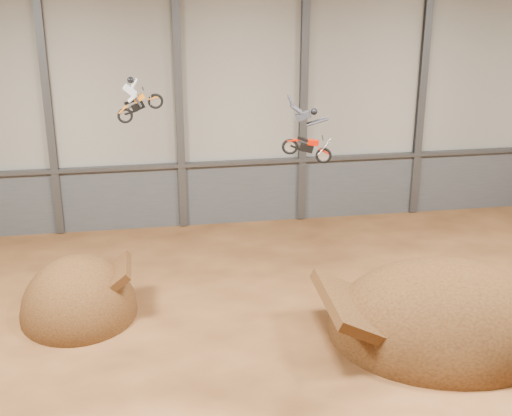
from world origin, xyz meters
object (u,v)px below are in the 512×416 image
Objects in this scene: takeoff_ramp at (80,313)px; landing_ramp at (443,331)px; fmx_rider_b at (305,130)px; fmx_rider_a at (143,93)px.

landing_ramp is (14.78, -3.86, 0.00)m from takeoff_ramp.
fmx_rider_b is (-5.12, 3.68, 7.69)m from landing_ramp.
landing_ramp is 15.41m from fmx_rider_a.
takeoff_ramp is 2.04× the size of fmx_rider_b.
fmx_rider_b is at bearing -1.06° from takeoff_ramp.
fmx_rider_a is at bearing 0.81° from takeoff_ramp.
fmx_rider_a is 0.68× the size of fmx_rider_b.
takeoff_ramp is 9.91m from fmx_rider_a.
takeoff_ramp is 12.35m from fmx_rider_b.
fmx_rider_b is (9.67, -0.18, 7.69)m from takeoff_ramp.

